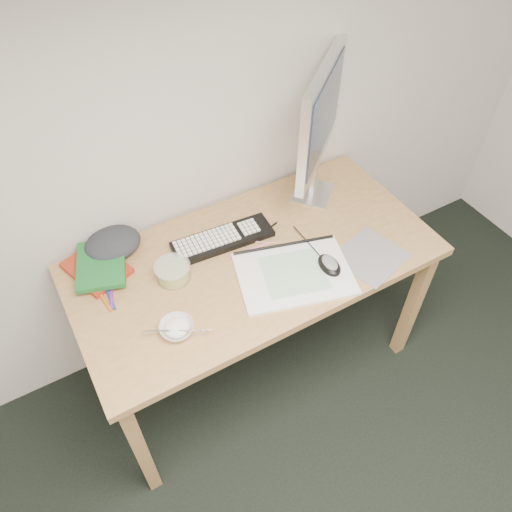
{
  "coord_description": "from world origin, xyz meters",
  "views": [
    {
      "loc": [
        -0.61,
        0.31,
        2.17
      ],
      "look_at": [
        -0.0,
        1.37,
        0.83
      ],
      "focal_mm": 35.0,
      "sensor_mm": 36.0,
      "label": 1
    }
  ],
  "objects": [
    {
      "name": "pencil_black",
      "position": [
        0.11,
        1.52,
        0.75
      ],
      "size": [
        0.18,
        0.06,
        0.01
      ],
      "primitive_type": "cylinder",
      "rotation": [
        0.0,
        1.57,
        0.28
      ],
      "color": "black",
      "rests_on": "desk"
    },
    {
      "name": "pencil_pink",
      "position": [
        0.03,
        1.47,
        0.75
      ],
      "size": [
        0.18,
        0.02,
        0.01
      ],
      "primitive_type": "cylinder",
      "rotation": [
        0.0,
        1.57,
        -0.07
      ],
      "color": "pink",
      "rests_on": "desk"
    },
    {
      "name": "marker_orange",
      "position": [
        -0.54,
        1.52,
        0.76
      ],
      "size": [
        0.03,
        0.14,
        0.01
      ],
      "primitive_type": "cylinder",
      "rotation": [
        0.0,
        1.57,
        1.69
      ],
      "color": "#C86417",
      "rests_on": "desk"
    },
    {
      "name": "keyboard",
      "position": [
        -0.04,
        1.56,
        0.76
      ],
      "size": [
        0.41,
        0.16,
        0.02
      ],
      "primitive_type": "cube",
      "rotation": [
        0.0,
        0.0,
        -0.08
      ],
      "color": "black",
      "rests_on": "desk"
    },
    {
      "name": "mousepad",
      "position": [
        0.41,
        1.21,
        0.75
      ],
      "size": [
        0.29,
        0.28,
        0.0
      ],
      "primitive_type": "cube",
      "rotation": [
        0.0,
        0.0,
        0.28
      ],
      "color": "slate",
      "rests_on": "desk"
    },
    {
      "name": "book_red",
      "position": [
        -0.52,
        1.67,
        0.76
      ],
      "size": [
        0.24,
        0.27,
        0.02
      ],
      "primitive_type": "cube",
      "rotation": [
        0.0,
        0.0,
        0.33
      ],
      "color": "maroon",
      "rests_on": "desk"
    },
    {
      "name": "pencil_tan",
      "position": [
        0.07,
        1.49,
        0.75
      ],
      "size": [
        0.16,
        0.11,
        0.01
      ],
      "primitive_type": "cylinder",
      "rotation": [
        0.0,
        1.57,
        -0.62
      ],
      "color": "tan",
      "rests_on": "desk"
    },
    {
      "name": "rice_bowl",
      "position": [
        -0.37,
        1.26,
        0.77
      ],
      "size": [
        0.15,
        0.15,
        0.04
      ],
      "primitive_type": "imported",
      "rotation": [
        0.0,
        0.0,
        -0.29
      ],
      "color": "white",
      "rests_on": "desk"
    },
    {
      "name": "fruit_tub",
      "position": [
        -0.29,
        1.49,
        0.78
      ],
      "size": [
        0.17,
        0.17,
        0.06
      ],
      "primitive_type": "cylinder",
      "rotation": [
        0.0,
        0.0,
        0.33
      ],
      "color": "#D3CC4A",
      "rests_on": "desk"
    },
    {
      "name": "book_green",
      "position": [
        -0.5,
        1.65,
        0.78
      ],
      "size": [
        0.24,
        0.28,
        0.02
      ],
      "primitive_type": "cube",
      "rotation": [
        0.0,
        0.0,
        -0.32
      ],
      "color": "#186227",
      "rests_on": "book_red"
    },
    {
      "name": "marker_blue",
      "position": [
        -0.52,
        1.52,
        0.76
      ],
      "size": [
        0.02,
        0.13,
        0.01
      ],
      "primitive_type": "cylinder",
      "rotation": [
        0.0,
        1.57,
        1.52
      ],
      "color": "#1B3497",
      "rests_on": "desk"
    },
    {
      "name": "chopsticks",
      "position": [
        -0.38,
        1.24,
        0.79
      ],
      "size": [
        0.19,
        0.12,
        0.02
      ],
      "primitive_type": "cylinder",
      "rotation": [
        0.0,
        1.57,
        -0.5
      ],
      "color": "#BDBDC0",
      "rests_on": "rice_bowl"
    },
    {
      "name": "marker_purple",
      "position": [
        -0.51,
        1.52,
        0.76
      ],
      "size": [
        0.05,
        0.13,
        0.01
      ],
      "primitive_type": "cylinder",
      "rotation": [
        0.0,
        1.57,
        1.28
      ],
      "color": "#74268C",
      "rests_on": "desk"
    },
    {
      "name": "mouse",
      "position": [
        0.24,
        1.24,
        0.78
      ],
      "size": [
        0.08,
        0.12,
        0.04
      ],
      "primitive_type": "ellipsoid",
      "rotation": [
        0.0,
        0.0,
        -0.09
      ],
      "color": "black",
      "rests_on": "sketchpad"
    },
    {
      "name": "desk",
      "position": [
        0.02,
        1.43,
        0.67
      ],
      "size": [
        1.4,
        0.7,
        0.75
      ],
      "color": "tan",
      "rests_on": "ground"
    },
    {
      "name": "sketchpad",
      "position": [
        0.11,
        1.28,
        0.76
      ],
      "size": [
        0.48,
        0.4,
        0.01
      ],
      "primitive_type": "cube",
      "rotation": [
        0.0,
        0.0,
        -0.28
      ],
      "color": "silver",
      "rests_on": "desk"
    },
    {
      "name": "cloth_lump",
      "position": [
        -0.43,
        1.73,
        0.79
      ],
      "size": [
        0.19,
        0.16,
        0.08
      ],
      "primitive_type": "ellipsoid",
      "rotation": [
        0.0,
        0.0,
        0.03
      ],
      "color": "#23262A",
      "rests_on": "desk"
    },
    {
      "name": "monitor",
      "position": [
        0.43,
        1.63,
        1.12
      ],
      "size": [
        0.4,
        0.36,
        0.59
      ],
      "rotation": [
        0.0,
        0.0,
        0.71
      ],
      "color": "silver",
      "rests_on": "desk"
    }
  ]
}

